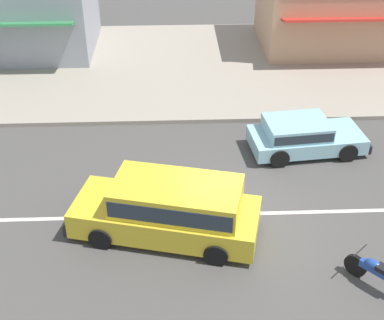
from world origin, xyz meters
name	(u,v)px	position (x,y,z in m)	size (l,w,h in m)	color
ground_plane	(228,214)	(0.00, 0.00, 0.00)	(160.00, 160.00, 0.00)	#4C4947
lane_centre_stripe	(228,214)	(0.00, 0.00, 0.00)	(50.40, 0.14, 0.01)	silver
kerb_strip	(205,65)	(0.00, 10.10, 0.07)	(68.00, 10.00, 0.15)	#9E9384
hatchback_pale_blue_1	(303,135)	(2.68, 3.17, 0.59)	(3.83, 2.08, 1.10)	#93C6D6
minivan_yellow_3	(170,207)	(-1.57, -0.71, 0.85)	(5.12, 2.92, 1.56)	yellow
motorcycle_0	(380,274)	(3.16, -2.81, 0.42)	(1.28, 1.39, 0.80)	black
shopfront_corner_warung	(337,2)	(6.00, 12.19, 2.10)	(6.71, 5.54, 3.90)	tan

